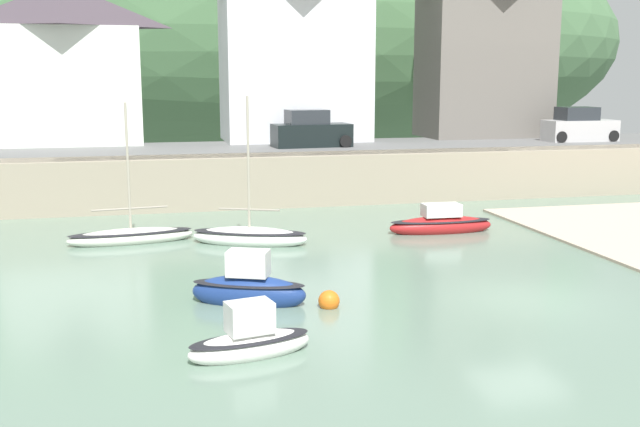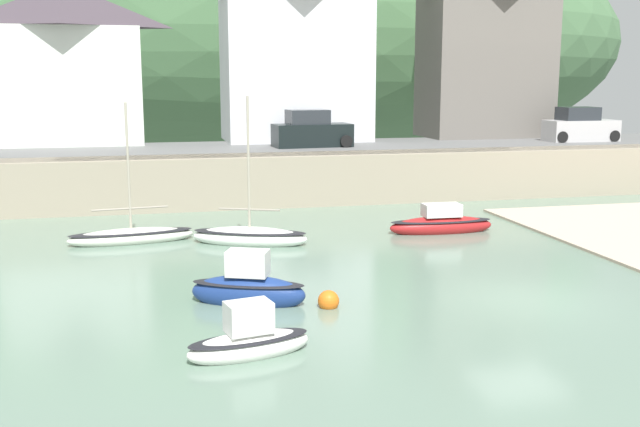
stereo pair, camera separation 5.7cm
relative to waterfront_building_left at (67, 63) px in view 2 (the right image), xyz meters
name	(u,v)px [view 2 (the right image)]	position (x,y,z in m)	size (l,w,h in m)	color
quay_seawall	(352,173)	(13.86, -7.70, -5.44)	(48.00, 9.40, 2.40)	gray
hillside_backdrop	(224,40)	(11.61, 30.00, 2.70)	(80.00, 44.00, 27.10)	#497046
waterfront_building_left	(67,63)	(0.00, 0.00, 0.00)	(8.11, 4.46, 8.60)	silver
waterfront_building_centre	(295,44)	(12.55, 0.00, 1.10)	(8.48, 5.44, 10.81)	silver
waterfront_building_right	(486,42)	(24.42, 0.00, 1.36)	(7.80, 4.79, 11.30)	slate
church_with_spire	(463,1)	(24.59, 4.00, 4.11)	(3.00, 3.00, 16.48)	gray
sailboat_nearest_shore	(131,236)	(3.32, -15.28, -6.55)	(4.70, 1.72, 5.29)	silver
sailboat_blue_trim	(441,224)	(15.20, -16.14, -6.46)	(4.24, 1.23, 1.32)	#A81E1F
motorboat_with_cabin	(249,341)	(6.01, -27.69, -6.46)	(2.95, 1.52, 1.37)	white
sailboat_far_left	(250,236)	(7.56, -16.48, -6.52)	(4.47, 2.85, 5.56)	white
sailboat_tall_mast	(248,289)	(6.51, -23.84, -6.38)	(3.28, 2.09, 1.69)	navy
parked_car_near_slipway	(311,131)	(12.51, -4.50, -3.59)	(4.23, 2.04, 1.95)	black
parked_car_by_wall	(580,127)	(28.36, -4.50, -3.59)	(4.10, 1.82, 1.95)	#BDBBBB
mooring_buoy	(328,301)	(8.54, -24.68, -6.62)	(0.57, 0.57, 0.57)	orange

